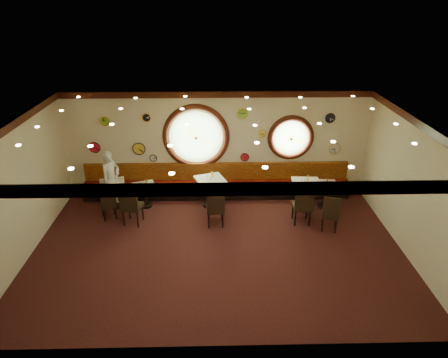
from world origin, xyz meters
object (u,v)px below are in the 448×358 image
at_px(chair_c, 216,206).
at_px(chair_d, 303,202).
at_px(chair_a, 108,202).
at_px(condiment_d_bottle, 308,178).
at_px(condiment_e_pepper, 329,184).
at_px(condiment_a_bottle, 115,179).
at_px(table_c, 211,189).
at_px(condiment_d_salt, 302,181).
at_px(condiment_b_bottle, 147,182).
at_px(condiment_e_salt, 325,182).
at_px(table_e, 325,193).
at_px(condiment_b_pepper, 145,184).
at_px(condiment_e_bottle, 327,180).
at_px(condiment_a_pepper, 114,181).
at_px(condiment_c_salt, 207,176).
at_px(table_a, 113,191).
at_px(condiment_d_pepper, 305,181).
at_px(chair_b, 130,203).
at_px(table_b, 145,193).
at_px(table_d, 305,192).
at_px(waiter, 111,179).
at_px(condiment_c_bottle, 212,174).
at_px(condiment_a_salt, 108,180).
at_px(condiment_b_salt, 140,183).
at_px(chair_e, 331,211).
at_px(condiment_c_pepper, 210,178).

xyz_separation_m(chair_c, chair_d, (2.32, 0.06, 0.04)).
height_order(chair_a, chair_c, chair_c).
relative_size(chair_c, condiment_d_bottle, 4.00).
bearing_deg(condiment_e_pepper, condiment_a_bottle, 176.82).
xyz_separation_m(table_c, condiment_d_salt, (2.58, -0.27, 0.35)).
xyz_separation_m(condiment_b_bottle, condiment_e_salt, (5.11, -0.12, -0.00)).
bearing_deg(table_e, table_c, 177.44).
bearing_deg(condiment_b_pepper, condiment_e_bottle, -0.03).
bearing_deg(condiment_a_pepper, condiment_c_salt, 0.95).
xyz_separation_m(table_a, condiment_d_pepper, (5.49, -0.28, 0.42)).
bearing_deg(chair_b, table_b, 90.15).
bearing_deg(chair_c, chair_d, -1.78).
bearing_deg(table_c, condiment_b_bottle, 179.17).
relative_size(table_d, table_e, 1.17).
bearing_deg(condiment_e_bottle, waiter, 179.35).
bearing_deg(table_c, condiment_c_bottle, 69.97).
height_order(chair_c, condiment_a_salt, chair_c).
relative_size(condiment_a_salt, condiment_b_salt, 1.03).
xyz_separation_m(chair_e, condiment_c_bottle, (-3.07, 1.60, 0.35)).
height_order(table_a, condiment_a_salt, condiment_a_salt).
relative_size(condiment_c_bottle, waiter, 0.10).
bearing_deg(condiment_d_salt, condiment_e_pepper, 2.74).
distance_m(table_c, condiment_d_bottle, 2.80).
relative_size(table_c, condiment_d_salt, 10.75).
bearing_deg(condiment_c_salt, table_d, -7.16).
bearing_deg(condiment_a_salt, condiment_d_salt, -3.55).
height_order(table_a, condiment_d_bottle, condiment_d_bottle).
xyz_separation_m(condiment_d_salt, condiment_a_pepper, (-5.34, 0.31, -0.08)).
height_order(chair_b, condiment_c_salt, chair_b).
bearing_deg(condiment_a_salt, table_d, -3.42).
height_order(table_b, condiment_e_pepper, condiment_e_pepper).
distance_m(table_e, condiment_b_salt, 5.36).
relative_size(table_b, condiment_e_pepper, 8.00).
xyz_separation_m(table_a, condiment_e_pepper, (6.20, -0.25, 0.29)).
relative_size(table_e, condiment_b_pepper, 7.65).
bearing_deg(condiment_c_pepper, condiment_b_pepper, 178.91).
bearing_deg(table_c, chair_e, -25.06).
distance_m(condiment_d_pepper, condiment_b_bottle, 4.51).
bearing_deg(chair_b, condiment_c_pepper, 35.62).
distance_m(condiment_a_bottle, condiment_e_pepper, 6.13).
bearing_deg(condiment_e_salt, waiter, 178.79).
relative_size(condiment_c_salt, condiment_d_salt, 1.05).
bearing_deg(condiment_b_pepper, condiment_d_bottle, -1.39).
height_order(table_d, chair_c, chair_c).
relative_size(condiment_b_pepper, condiment_e_salt, 1.09).
relative_size(condiment_a_salt, condiment_d_pepper, 0.89).
bearing_deg(condiment_b_bottle, condiment_a_bottle, 174.71).
bearing_deg(table_c, chair_c, -83.08).
distance_m(condiment_a_pepper, condiment_e_salt, 6.04).
xyz_separation_m(chair_a, condiment_b_pepper, (0.91, 0.69, 0.18)).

